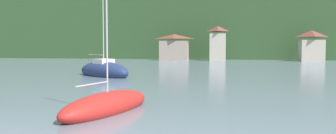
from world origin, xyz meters
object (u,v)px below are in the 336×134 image
shore_building_central (311,46)px  sailboat_mid_2 (108,105)px  shore_building_west (174,48)px  shore_building_westcentral (218,44)px  sailboat_far_6 (104,71)px

shore_building_central → sailboat_mid_2: 68.43m
shore_building_west → shore_building_westcentral: (10.43, 0.16, 0.89)m
shore_building_central → sailboat_far_6: 54.75m
shore_building_west → sailboat_mid_2: bearing=-83.2°
sailboat_far_6 → shore_building_westcentral: bearing=110.5°
sailboat_far_6 → shore_building_west: bearing=123.7°
shore_building_westcentral → sailboat_mid_2: bearing=-92.5°
shore_building_westcentral → sailboat_mid_2: shore_building_westcentral is taller
shore_building_westcentral → shore_building_central: size_ratio=1.17×
shore_building_west → sailboat_far_6: size_ratio=0.58×
shore_building_west → shore_building_westcentral: size_ratio=0.87×
shore_building_central → sailboat_mid_2: size_ratio=0.86×
shore_building_west → sailboat_far_6: sailboat_far_6 is taller
sailboat_mid_2 → shore_building_west: bearing=21.0°
shore_building_west → shore_building_central: bearing=1.0°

